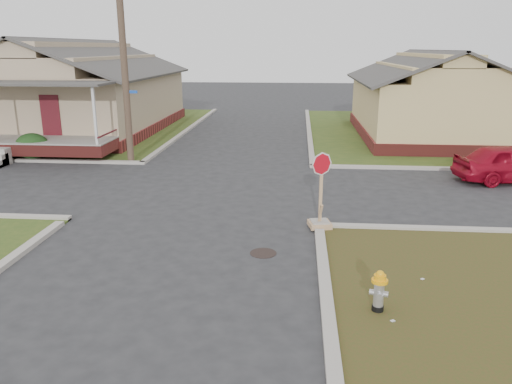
# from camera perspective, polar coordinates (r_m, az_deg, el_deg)

# --- Properties ---
(ground) EXTENTS (120.00, 120.00, 0.00)m
(ground) POSITION_cam_1_polar(r_m,az_deg,el_deg) (12.90, -8.85, -5.73)
(ground) COLOR #29292B
(ground) RESTS_ON ground
(verge_far_left) EXTENTS (19.00, 19.00, 0.05)m
(verge_far_left) POSITION_cam_1_polar(r_m,az_deg,el_deg) (33.98, -23.39, 6.85)
(verge_far_left) COLOR #334C1B
(verge_far_left) RESTS_ON ground
(curbs) EXTENTS (80.00, 40.00, 0.12)m
(curbs) POSITION_cam_1_polar(r_m,az_deg,el_deg) (17.54, -5.06, 0.33)
(curbs) COLOR #ACA59C
(curbs) RESTS_ON ground
(manhole) EXTENTS (0.64, 0.64, 0.01)m
(manhole) POSITION_cam_1_polar(r_m,az_deg,el_deg) (12.12, 0.83, -6.99)
(manhole) COLOR black
(manhole) RESTS_ON ground
(corner_house) EXTENTS (10.10, 15.50, 5.30)m
(corner_house) POSITION_cam_1_polar(r_m,az_deg,el_deg) (31.23, -20.04, 10.66)
(corner_house) COLOR maroon
(corner_house) RESTS_ON ground
(side_house_yellow) EXTENTS (7.60, 11.60, 4.70)m
(side_house_yellow) POSITION_cam_1_polar(r_m,az_deg,el_deg) (29.09, 19.16, 10.22)
(side_house_yellow) COLOR maroon
(side_house_yellow) RESTS_ON ground
(utility_pole) EXTENTS (1.80, 0.28, 9.00)m
(utility_pole) POSITION_cam_1_polar(r_m,az_deg,el_deg) (21.73, -14.94, 15.38)
(utility_pole) COLOR #3E2E23
(utility_pole) RESTS_ON ground
(fire_hydrant) EXTENTS (0.30, 0.30, 0.81)m
(fire_hydrant) POSITION_cam_1_polar(r_m,az_deg,el_deg) (9.65, 13.89, -10.68)
(fire_hydrant) COLOR black
(fire_hydrant) RESTS_ON ground
(stop_sign) EXTENTS (0.59, 0.58, 2.09)m
(stop_sign) POSITION_cam_1_polar(r_m,az_deg,el_deg) (13.65, 7.34, -2.19)
(stop_sign) COLOR tan
(stop_sign) RESTS_ON ground
(red_sedan) EXTENTS (4.29, 2.28, 1.39)m
(red_sedan) POSITION_cam_1_polar(r_m,az_deg,el_deg) (20.53, 27.22, 2.92)
(red_sedan) COLOR #A20B20
(red_sedan) RESTS_ON ground
(hedge_right) EXTENTS (1.47, 1.20, 1.12)m
(hedge_right) POSITION_cam_1_polar(r_m,az_deg,el_deg) (24.05, -24.20, 4.80)
(hedge_right) COLOR black
(hedge_right) RESTS_ON verge_far_left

